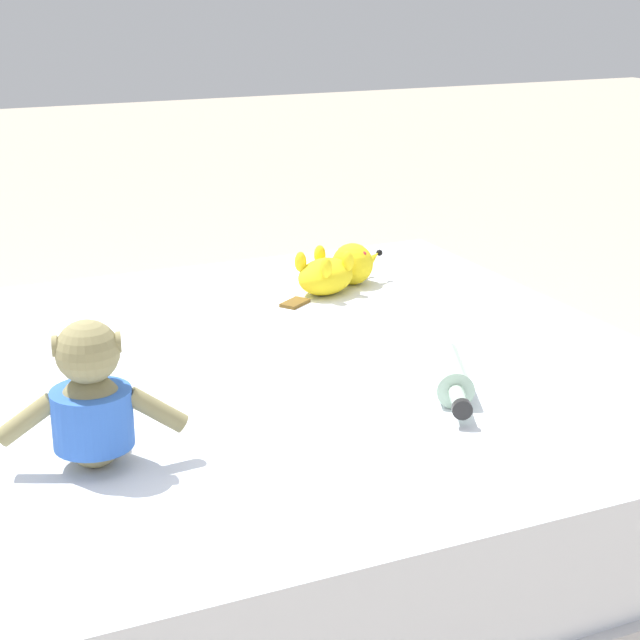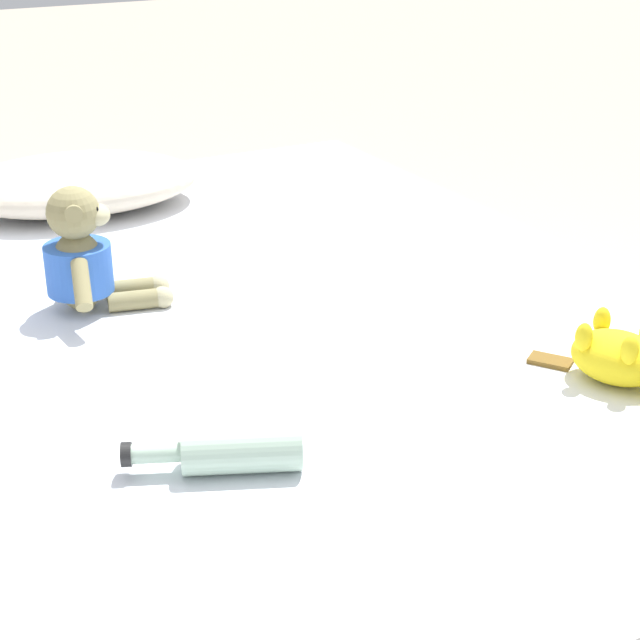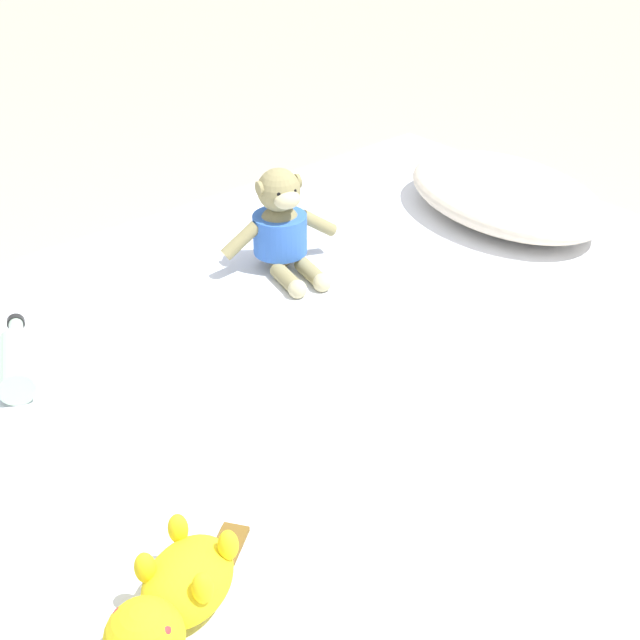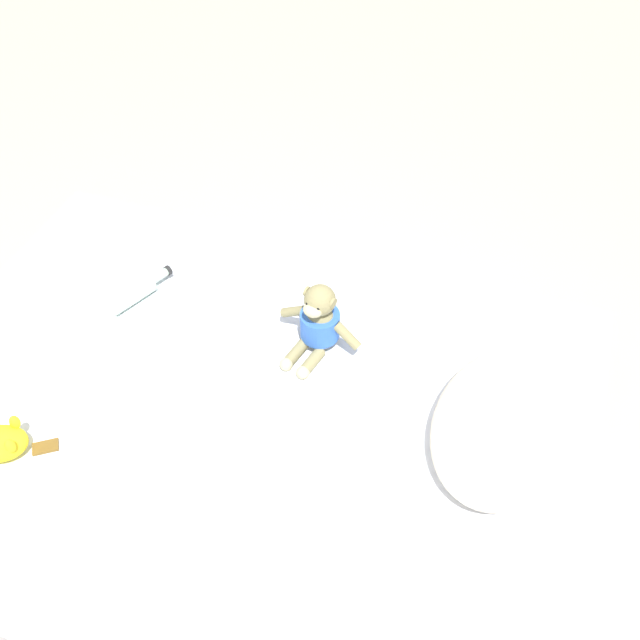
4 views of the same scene
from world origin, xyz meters
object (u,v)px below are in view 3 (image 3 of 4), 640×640
Objects in this scene: plush_monkey at (282,229)px; plush_yellow_creature at (170,603)px; glass_bottle at (17,362)px; pillow at (505,194)px; bed at (320,432)px.

plush_monkey is 0.91× the size of plush_yellow_creature.
plush_yellow_creature reaches higher than glass_bottle.
pillow is 1.42m from plush_yellow_creature.
pillow is (-0.13, 0.74, 0.29)m from bed.
bed is 8.56× the size of glass_bottle.
plush_yellow_creature is (0.52, -1.32, -0.01)m from pillow.
plush_yellow_creature is (0.67, -0.73, -0.05)m from plush_monkey.
glass_bottle is (0.01, -0.64, -0.06)m from plush_monkey.
plush_yellow_creature is 1.30× the size of glass_bottle.
plush_monkey is 1.18× the size of glass_bottle.
pillow reaches higher than bed.
bed is at bearing -79.68° from pillow.
bed is at bearing 123.26° from plush_yellow_creature.
pillow is 1.24m from glass_bottle.
pillow is 1.99× the size of plush_yellow_creature.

